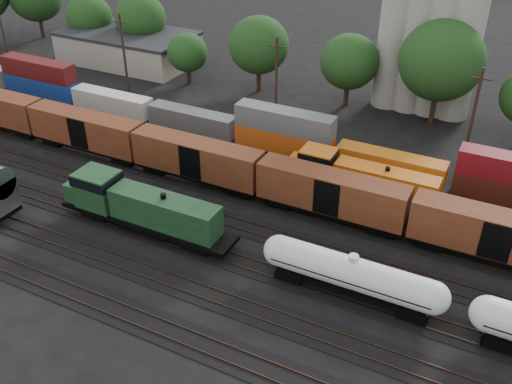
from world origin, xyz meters
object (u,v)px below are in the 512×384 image
at_px(green_locomotive, 137,206).
at_px(orange_locomotive, 357,177).
at_px(grain_silo, 429,30).
at_px(tank_car_a, 352,275).

xyz_separation_m(green_locomotive, orange_locomotive, (16.99, 15.00, -0.26)).
distance_m(green_locomotive, grain_silo, 45.28).
relative_size(tank_car_a, grain_silo, 0.54).
bearing_deg(green_locomotive, orange_locomotive, 41.43).
height_order(green_locomotive, grain_silo, grain_silo).
height_order(green_locomotive, orange_locomotive, green_locomotive).
bearing_deg(grain_silo, green_locomotive, -112.82).
distance_m(green_locomotive, orange_locomotive, 22.67).
height_order(tank_car_a, grain_silo, grain_silo).
relative_size(tank_car_a, orange_locomotive, 0.89).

